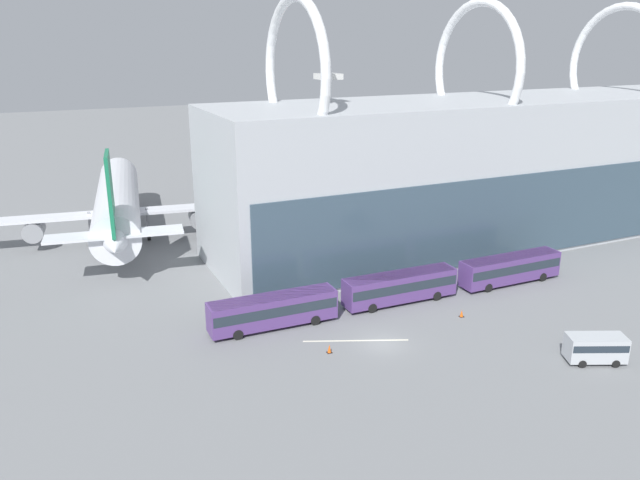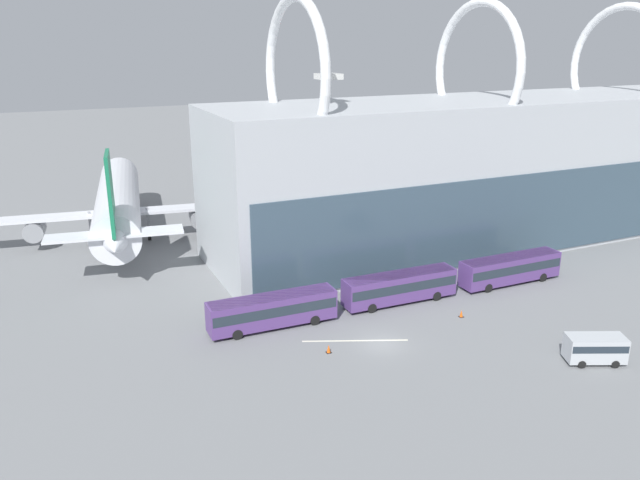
{
  "view_description": "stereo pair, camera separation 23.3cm",
  "coord_description": "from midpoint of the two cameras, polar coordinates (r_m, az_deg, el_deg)",
  "views": [
    {
      "loc": [
        -26.72,
        -44.46,
        26.83
      ],
      "look_at": [
        2.58,
        19.36,
        4.0
      ],
      "focal_mm": 35.0,
      "sensor_mm": 36.0,
      "label": 1
    },
    {
      "loc": [
        -26.51,
        -44.56,
        26.83
      ],
      "look_at": [
        2.58,
        19.36,
        4.0
      ],
      "focal_mm": 35.0,
      "sensor_mm": 36.0,
      "label": 2
    }
  ],
  "objects": [
    {
      "name": "shuttle_bus_1",
      "position": [
        66.5,
        7.23,
        -4.16
      ],
      "size": [
        12.68,
        2.77,
        3.23
      ],
      "rotation": [
        0.0,
        0.0,
        -0.02
      ],
      "color": "#56387A",
      "rests_on": "ground_plane"
    },
    {
      "name": "airliner_parked_remote",
      "position": [
        122.21,
        9.96,
        7.51
      ],
      "size": [
        29.0,
        31.57,
        15.57
      ],
      "rotation": [
        0.0,
        0.0,
        5.29
      ],
      "color": "silver",
      "rests_on": "ground_plane"
    },
    {
      "name": "ground_plane",
      "position": [
        58.39,
        5.59,
        -9.44
      ],
      "size": [
        440.0,
        440.0,
        0.0
      ],
      "primitive_type": "plane",
      "color": "slate"
    },
    {
      "name": "traffic_cone_0",
      "position": [
        56.49,
        0.75,
        -9.9
      ],
      "size": [
        0.47,
        0.47,
        0.79
      ],
      "color": "black",
      "rests_on": "ground_plane"
    },
    {
      "name": "lane_stripe_0",
      "position": [
        58.79,
        3.17,
        -9.17
      ],
      "size": [
        9.17,
        4.06,
        0.01
      ],
      "primitive_type": "cube",
      "rotation": [
        0.0,
        0.0,
        -0.4
      ],
      "color": "silver",
      "rests_on": "ground_plane"
    },
    {
      "name": "service_van_foreground",
      "position": [
        59.44,
        23.79,
        -8.93
      ],
      "size": [
        5.37,
        3.92,
        2.46
      ],
      "rotation": [
        0.0,
        0.0,
        2.72
      ],
      "color": "#B2B7BC",
      "rests_on": "ground_plane"
    },
    {
      "name": "shuttle_bus_0",
      "position": [
        60.64,
        -4.42,
        -6.33
      ],
      "size": [
        12.69,
        2.79,
        3.23
      ],
      "rotation": [
        0.0,
        0.0,
        -0.02
      ],
      "color": "#56387A",
      "rests_on": "ground_plane"
    },
    {
      "name": "airliner_at_gate_far",
      "position": [
        89.69,
        -18.11,
        3.16
      ],
      "size": [
        38.37,
        43.77,
        15.01
      ],
      "rotation": [
        0.0,
        0.0,
        1.43
      ],
      "color": "silver",
      "rests_on": "ground_plane"
    },
    {
      "name": "traffic_cone_1",
      "position": [
        64.82,
        12.72,
        -6.56
      ],
      "size": [
        0.47,
        0.47,
        0.75
      ],
      "color": "black",
      "rests_on": "ground_plane"
    },
    {
      "name": "terminal_building",
      "position": [
        103.62,
        24.53,
        7.1
      ],
      "size": [
        120.55,
        18.97,
        31.61
      ],
      "color": "#B2B7BC",
      "rests_on": "ground_plane"
    },
    {
      "name": "floodlight_mast",
      "position": [
        77.79,
        0.66,
        9.82
      ],
      "size": [
        2.71,
        2.71,
        22.76
      ],
      "color": "gray",
      "rests_on": "ground_plane"
    },
    {
      "name": "shuttle_bus_2",
      "position": [
        74.28,
        16.9,
        -2.42
      ],
      "size": [
        12.64,
        2.63,
        3.23
      ],
      "rotation": [
        0.0,
        0.0,
        -0.0
      ],
      "color": "#56387A",
      "rests_on": "ground_plane"
    }
  ]
}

